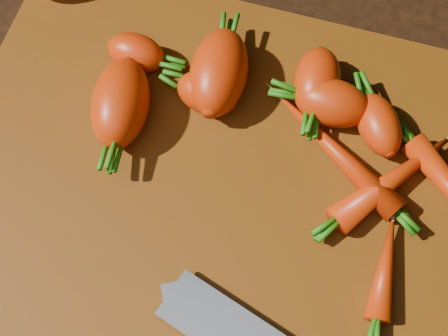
# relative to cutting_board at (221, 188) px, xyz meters

# --- Properties ---
(ground) EXTENTS (2.00, 2.00, 0.01)m
(ground) POSITION_rel_cutting_board_xyz_m (0.00, 0.00, -0.01)
(ground) COLOR black
(cutting_board) EXTENTS (0.50, 0.40, 0.01)m
(cutting_board) POSITION_rel_cutting_board_xyz_m (0.00, 0.00, 0.00)
(cutting_board) COLOR brown
(cutting_board) RESTS_ON ground
(carrot_1) EXTENTS (0.06, 0.05, 0.04)m
(carrot_1) POSITION_rel_cutting_board_xyz_m (-0.04, 0.08, 0.03)
(carrot_1) COLOR red
(carrot_1) RESTS_ON cutting_board
(carrot_2) EXTENTS (0.07, 0.10, 0.05)m
(carrot_2) POSITION_rel_cutting_board_xyz_m (-0.11, 0.04, 0.03)
(carrot_2) COLOR red
(carrot_2) RESTS_ON cutting_board
(carrot_3) EXTENTS (0.06, 0.10, 0.05)m
(carrot_3) POSITION_rel_cutting_board_xyz_m (-0.03, 0.10, 0.03)
(carrot_3) COLOR red
(carrot_3) RESTS_ON cutting_board
(carrot_4) EXTENTS (0.07, 0.05, 0.04)m
(carrot_4) POSITION_rel_cutting_board_xyz_m (0.08, 0.10, 0.03)
(carrot_4) COLOR red
(carrot_4) RESTS_ON cutting_board
(carrot_5) EXTENTS (0.06, 0.04, 0.04)m
(carrot_5) POSITION_rel_cutting_board_xyz_m (-0.11, 0.10, 0.02)
(carrot_5) COLOR red
(carrot_5) RESTS_ON cutting_board
(carrot_6) EXTENTS (0.06, 0.07, 0.04)m
(carrot_6) POSITION_rel_cutting_board_xyz_m (0.12, 0.09, 0.02)
(carrot_6) COLOR red
(carrot_6) RESTS_ON cutting_board
(carrot_7) EXTENTS (0.10, 0.12, 0.03)m
(carrot_7) POSITION_rel_cutting_board_xyz_m (0.14, 0.04, 0.02)
(carrot_7) COLOR red
(carrot_7) RESTS_ON cutting_board
(carrot_9) EXTENTS (0.02, 0.09, 0.02)m
(carrot_9) POSITION_rel_cutting_board_xyz_m (0.15, -0.04, 0.02)
(carrot_9) COLOR red
(carrot_9) RESTS_ON cutting_board
(carrot_10) EXTENTS (0.13, 0.10, 0.03)m
(carrot_10) POSITION_rel_cutting_board_xyz_m (0.09, 0.05, 0.02)
(carrot_10) COLOR red
(carrot_10) RESTS_ON cutting_board
(carrot_11) EXTENTS (0.05, 0.07, 0.04)m
(carrot_11) POSITION_rel_cutting_board_xyz_m (0.06, 0.12, 0.03)
(carrot_11) COLOR red
(carrot_11) RESTS_ON cutting_board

